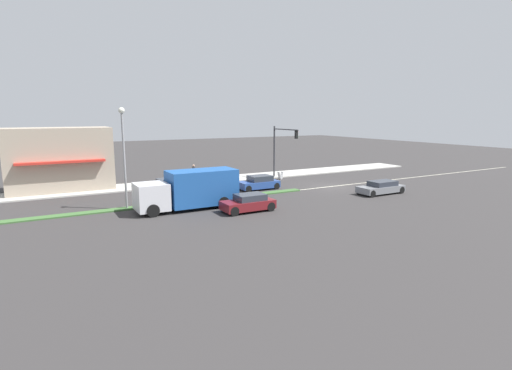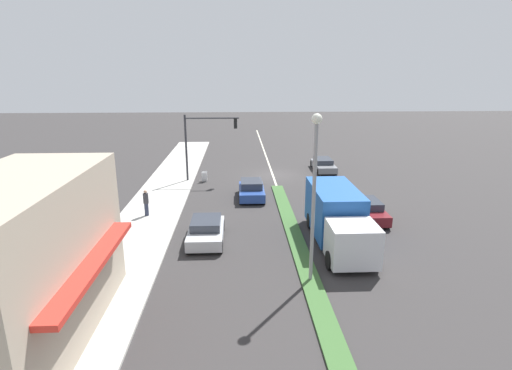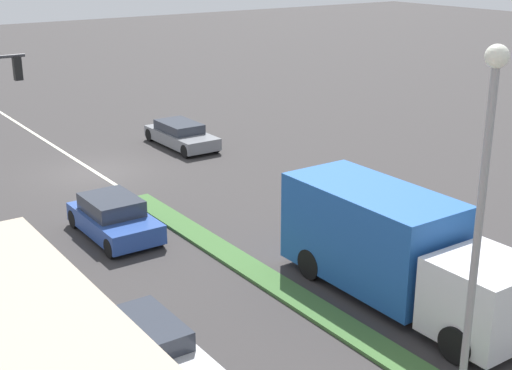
% 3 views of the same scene
% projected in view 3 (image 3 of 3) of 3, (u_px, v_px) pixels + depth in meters
% --- Properties ---
extents(ground_plane, '(160.00, 160.00, 0.00)m').
position_uv_depth(ground_plane, '(408.00, 369.00, 16.14)').
color(ground_plane, '#333030').
extents(lane_marking_center, '(0.16, 60.00, 0.01)m').
position_uv_depth(lane_marking_center, '(95.00, 172.00, 30.15)').
color(lane_marking_center, beige).
rests_on(lane_marking_center, ground).
extents(street_lamp, '(0.44, 0.44, 7.37)m').
position_uv_depth(street_lamp, '(483.00, 188.00, 13.47)').
color(street_lamp, gray).
rests_on(street_lamp, median_strip).
extents(delivery_truck, '(2.44, 7.50, 2.87)m').
position_uv_depth(delivery_truck, '(394.00, 247.00, 19.01)').
color(delivery_truck, silver).
rests_on(delivery_truck, ground).
extents(coupe_blue, '(1.86, 3.82, 1.31)m').
position_uv_depth(coupe_blue, '(114.00, 218.00, 23.39)').
color(coupe_blue, '#284793').
rests_on(coupe_blue, ground).
extents(sedan_maroon, '(1.78, 3.83, 1.27)m').
position_uv_depth(sedan_maroon, '(380.00, 218.00, 23.42)').
color(sedan_maroon, maroon).
rests_on(sedan_maroon, ground).
extents(suv_grey, '(1.79, 4.35, 1.15)m').
position_uv_depth(suv_grey, '(181.00, 135.00, 33.85)').
color(suv_grey, slate).
rests_on(suv_grey, ground).
extents(sedan_silver, '(1.91, 3.86, 1.25)m').
position_uv_depth(sedan_silver, '(144.00, 351.00, 15.75)').
color(sedan_silver, '#B7BABF').
rests_on(sedan_silver, ground).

